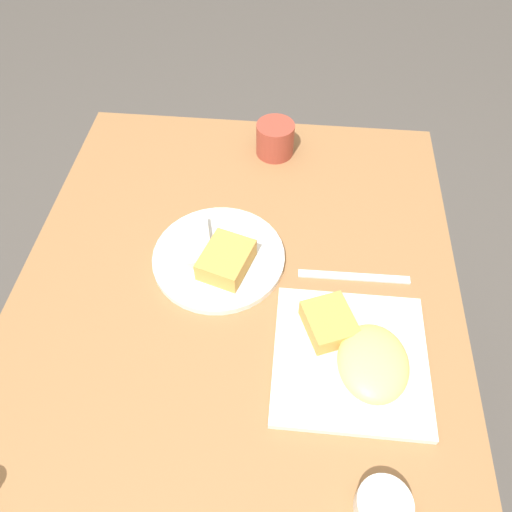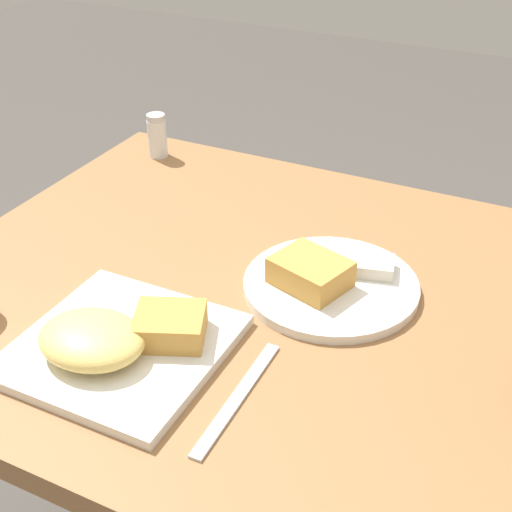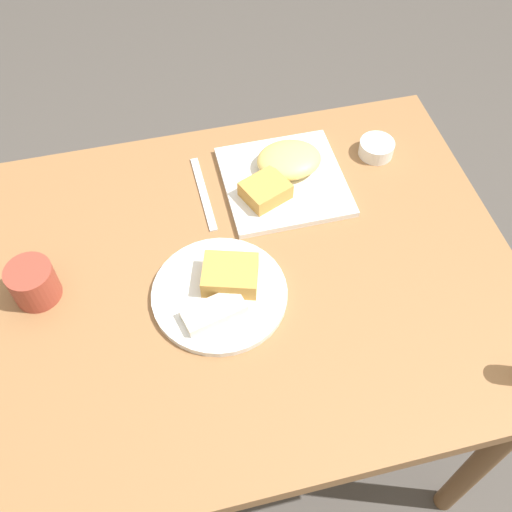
{
  "view_description": "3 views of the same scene",
  "coord_description": "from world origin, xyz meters",
  "px_view_note": "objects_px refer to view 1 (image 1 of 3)",
  "views": [
    {
      "loc": [
        -0.51,
        -0.09,
        1.53
      ],
      "look_at": [
        0.04,
        -0.03,
        0.83
      ],
      "focal_mm": 35.0,
      "sensor_mm": 36.0,
      "label": 1
    },
    {
      "loc": [
        0.34,
        -0.76,
        1.36
      ],
      "look_at": [
        -0.03,
        -0.0,
        0.83
      ],
      "focal_mm": 50.0,
      "sensor_mm": 36.0,
      "label": 2
    },
    {
      "loc": [
        0.14,
        0.63,
        1.72
      ],
      "look_at": [
        -0.01,
        -0.0,
        0.81
      ],
      "focal_mm": 42.0,
      "sensor_mm": 36.0,
      "label": 3
    }
  ],
  "objects_px": {
    "sauce_ramekin": "(383,506)",
    "butter_knife": "(354,277)",
    "plate_square_near": "(356,355)",
    "coffee_mug": "(275,139)",
    "plate_oval_far": "(219,257)"
  },
  "relations": [
    {
      "from": "butter_knife",
      "to": "sauce_ramekin",
      "type": "bearing_deg",
      "value": 92.97
    },
    {
      "from": "plate_square_near",
      "to": "coffee_mug",
      "type": "height_order",
      "value": "coffee_mug"
    },
    {
      "from": "plate_oval_far",
      "to": "butter_knife",
      "type": "xyz_separation_m",
      "value": [
        -0.01,
        -0.26,
        -0.01
      ]
    },
    {
      "from": "sauce_ramekin",
      "to": "coffee_mug",
      "type": "distance_m",
      "value": 0.77
    },
    {
      "from": "plate_oval_far",
      "to": "coffee_mug",
      "type": "relative_size",
      "value": 2.94
    },
    {
      "from": "plate_square_near",
      "to": "butter_knife",
      "type": "distance_m",
      "value": 0.17
    },
    {
      "from": "plate_oval_far",
      "to": "butter_knife",
      "type": "relative_size",
      "value": 1.21
    },
    {
      "from": "plate_oval_far",
      "to": "butter_knife",
      "type": "distance_m",
      "value": 0.26
    },
    {
      "from": "butter_knife",
      "to": "coffee_mug",
      "type": "xyz_separation_m",
      "value": [
        0.34,
        0.17,
        0.04
      ]
    },
    {
      "from": "butter_knife",
      "to": "coffee_mug",
      "type": "height_order",
      "value": "coffee_mug"
    },
    {
      "from": "plate_square_near",
      "to": "coffee_mug",
      "type": "relative_size",
      "value": 2.93
    },
    {
      "from": "plate_square_near",
      "to": "sauce_ramekin",
      "type": "height_order",
      "value": "plate_square_near"
    },
    {
      "from": "sauce_ramekin",
      "to": "butter_knife",
      "type": "bearing_deg",
      "value": 3.94
    },
    {
      "from": "butter_knife",
      "to": "coffee_mug",
      "type": "relative_size",
      "value": 2.42
    },
    {
      "from": "coffee_mug",
      "to": "plate_square_near",
      "type": "bearing_deg",
      "value": -161.87
    }
  ]
}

